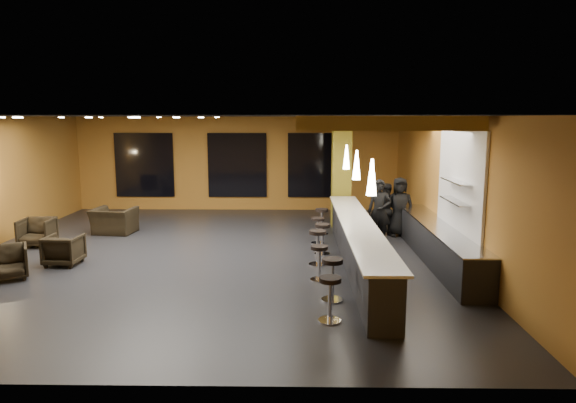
{
  "coord_description": "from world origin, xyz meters",
  "views": [
    {
      "loc": [
        2.22,
        -12.7,
        3.47
      ],
      "look_at": [
        2.0,
        0.5,
        1.3
      ],
      "focal_mm": 32.0,
      "sensor_mm": 36.0,
      "label": 1
    }
  ],
  "objects_px": {
    "pendant_1": "(357,165)",
    "armchair_c": "(37,232)",
    "bar_stool_2": "(319,258)",
    "bar_stool_4": "(322,235)",
    "armchair_b": "(64,250)",
    "pendant_2": "(346,157)",
    "armchair_d": "(114,221)",
    "prep_counter": "(437,244)",
    "column": "(341,172)",
    "pendant_0": "(372,177)",
    "staff_a": "(379,212)",
    "bar_stool_1": "(332,274)",
    "bar_stool_6": "(322,218)",
    "staff_b": "(387,210)",
    "bar_stool_0": "(330,293)",
    "bar_stool_5": "(318,227)",
    "armchair_a": "(8,262)",
    "bar_counter": "(357,246)",
    "staff_c": "(399,207)",
    "bar_stool_3": "(318,243)"
  },
  "relations": [
    {
      "from": "pendant_1",
      "to": "armchair_c",
      "type": "distance_m",
      "value": 8.82
    },
    {
      "from": "bar_stool_2",
      "to": "bar_stool_4",
      "type": "height_order",
      "value": "bar_stool_4"
    },
    {
      "from": "armchair_b",
      "to": "bar_stool_2",
      "type": "height_order",
      "value": "bar_stool_2"
    },
    {
      "from": "pendant_2",
      "to": "bar_stool_4",
      "type": "relative_size",
      "value": 0.88
    },
    {
      "from": "armchair_d",
      "to": "bar_stool_2",
      "type": "distance_m",
      "value": 7.46
    },
    {
      "from": "prep_counter",
      "to": "column",
      "type": "xyz_separation_m",
      "value": [
        -2.0,
        4.1,
        1.32
      ]
    },
    {
      "from": "prep_counter",
      "to": "pendant_0",
      "type": "xyz_separation_m",
      "value": [
        -2.0,
        -2.5,
        1.92
      ]
    },
    {
      "from": "pendant_1",
      "to": "staff_a",
      "type": "distance_m",
      "value": 2.48
    },
    {
      "from": "column",
      "to": "pendant_1",
      "type": "distance_m",
      "value": 4.14
    },
    {
      "from": "pendant_1",
      "to": "armchair_c",
      "type": "relative_size",
      "value": 0.83
    },
    {
      "from": "pendant_1",
      "to": "bar_stool_1",
      "type": "height_order",
      "value": "pendant_1"
    },
    {
      "from": "prep_counter",
      "to": "staff_a",
      "type": "xyz_separation_m",
      "value": [
        -1.13,
        1.81,
        0.46
      ]
    },
    {
      "from": "armchair_d",
      "to": "column",
      "type": "bearing_deg",
      "value": -162.77
    },
    {
      "from": "staff_a",
      "to": "bar_stool_4",
      "type": "relative_size",
      "value": 2.24
    },
    {
      "from": "pendant_1",
      "to": "bar_stool_6",
      "type": "distance_m",
      "value": 3.42
    },
    {
      "from": "pendant_1",
      "to": "armchair_b",
      "type": "distance_m",
      "value": 7.25
    },
    {
      "from": "pendant_1",
      "to": "staff_b",
      "type": "height_order",
      "value": "pendant_1"
    },
    {
      "from": "armchair_d",
      "to": "bar_stool_0",
      "type": "distance_m",
      "value": 9.04
    },
    {
      "from": "armchair_d",
      "to": "prep_counter",
      "type": "bearing_deg",
      "value": 169.36
    },
    {
      "from": "bar_stool_2",
      "to": "prep_counter",
      "type": "bearing_deg",
      "value": 28.11
    },
    {
      "from": "bar_stool_0",
      "to": "bar_stool_4",
      "type": "distance_m",
      "value": 4.37
    },
    {
      "from": "pendant_2",
      "to": "armchair_d",
      "type": "height_order",
      "value": "pendant_2"
    },
    {
      "from": "pendant_0",
      "to": "bar_stool_2",
      "type": "height_order",
      "value": "pendant_0"
    },
    {
      "from": "bar_stool_0",
      "to": "staff_a",
      "type": "bearing_deg",
      "value": 72.98
    },
    {
      "from": "prep_counter",
      "to": "armchair_d",
      "type": "bearing_deg",
      "value": 162.2
    },
    {
      "from": "pendant_2",
      "to": "staff_a",
      "type": "bearing_deg",
      "value": -38.38
    },
    {
      "from": "bar_stool_5",
      "to": "bar_stool_6",
      "type": "distance_m",
      "value": 1.1
    },
    {
      "from": "armchair_a",
      "to": "bar_stool_2",
      "type": "bearing_deg",
      "value": -28.42
    },
    {
      "from": "pendant_0",
      "to": "armchair_a",
      "type": "height_order",
      "value": "pendant_0"
    },
    {
      "from": "armchair_d",
      "to": "bar_stool_2",
      "type": "bearing_deg",
      "value": 150.65
    },
    {
      "from": "bar_stool_4",
      "to": "bar_stool_6",
      "type": "relative_size",
      "value": 1.01
    },
    {
      "from": "pendant_1",
      "to": "armchair_d",
      "type": "relative_size",
      "value": 0.59
    },
    {
      "from": "bar_counter",
      "to": "bar_stool_5",
      "type": "relative_size",
      "value": 10.91
    },
    {
      "from": "pendant_1",
      "to": "bar_stool_5",
      "type": "xyz_separation_m",
      "value": [
        -0.83,
        1.7,
        -1.88
      ]
    },
    {
      "from": "bar_stool_4",
      "to": "bar_stool_5",
      "type": "distance_m",
      "value": 1.15
    },
    {
      "from": "pendant_2",
      "to": "bar_stool_6",
      "type": "bearing_deg",
      "value": 156.42
    },
    {
      "from": "armchair_b",
      "to": "armchair_c",
      "type": "bearing_deg",
      "value": -46.76
    },
    {
      "from": "staff_b",
      "to": "armchair_a",
      "type": "height_order",
      "value": "staff_b"
    },
    {
      "from": "pendant_2",
      "to": "bar_stool_4",
      "type": "bearing_deg",
      "value": -111.42
    },
    {
      "from": "staff_c",
      "to": "armchair_b",
      "type": "relative_size",
      "value": 2.21
    },
    {
      "from": "bar_stool_3",
      "to": "bar_stool_4",
      "type": "relative_size",
      "value": 1.06
    },
    {
      "from": "armchair_d",
      "to": "pendant_2",
      "type": "bearing_deg",
      "value": -175.88
    },
    {
      "from": "column",
      "to": "prep_counter",
      "type": "bearing_deg",
      "value": -64.0
    },
    {
      "from": "bar_stool_2",
      "to": "bar_stool_6",
      "type": "height_order",
      "value": "bar_stool_6"
    },
    {
      "from": "bar_stool_4",
      "to": "pendant_2",
      "type": "bearing_deg",
      "value": 68.58
    },
    {
      "from": "prep_counter",
      "to": "bar_stool_5",
      "type": "height_order",
      "value": "prep_counter"
    },
    {
      "from": "bar_counter",
      "to": "staff_a",
      "type": "bearing_deg",
      "value": 69.37
    },
    {
      "from": "armchair_c",
      "to": "bar_stool_6",
      "type": "bearing_deg",
      "value": 7.25
    },
    {
      "from": "pendant_2",
      "to": "bar_stool_6",
      "type": "distance_m",
      "value": 1.99
    },
    {
      "from": "staff_b",
      "to": "staff_c",
      "type": "relative_size",
      "value": 0.9
    }
  ]
}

